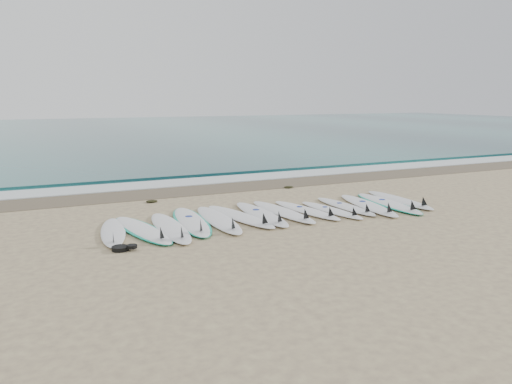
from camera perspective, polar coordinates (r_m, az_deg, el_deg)
name	(u,v)px	position (r m, az deg, el deg)	size (l,w,h in m)	color
ground	(275,216)	(12.17, 2.19, -2.75)	(120.00, 120.00, 0.00)	tan
ocean	(95,132)	(43.45, -17.90, 6.56)	(120.00, 55.00, 0.03)	#1F5F61
wet_sand_band	(216,188)	(15.84, -4.59, 0.43)	(120.00, 1.80, 0.01)	brown
foam_band	(202,181)	(17.14, -6.23, 1.24)	(120.00, 1.40, 0.04)	silver
wave_crest	(188,174)	(18.55, -7.73, 2.03)	(120.00, 1.00, 0.10)	#1F5F61
surfboard_0	(113,232)	(10.95, -16.02, -4.43)	(0.87, 2.51, 0.31)	white
surfboard_1	(143,230)	(10.99, -12.82, -4.22)	(1.13, 2.86, 0.35)	white
surfboard_2	(171,228)	(11.00, -9.72, -4.04)	(0.70, 2.87, 0.36)	white
surfboard_3	(192,221)	(11.51, -7.38, -3.34)	(1.04, 3.00, 0.37)	white
surfboard_4	(219,220)	(11.56, -4.24, -3.17)	(0.77, 2.93, 0.37)	white
surfboard_5	(241,216)	(11.85, -1.72, -2.81)	(1.04, 2.86, 0.36)	white
surfboard_6	(262,214)	(12.09, 0.68, -2.53)	(0.68, 2.87, 0.37)	white
surfboard_7	(284,212)	(12.34, 3.20, -2.27)	(0.76, 2.84, 0.36)	white
surfboard_8	(307,210)	(12.58, 5.89, -2.08)	(0.87, 2.61, 0.33)	white
surfboard_9	(332,210)	(12.69, 8.73, -2.06)	(0.74, 2.37, 0.30)	white
surfboard_10	(347,206)	(13.17, 10.30, -1.62)	(0.55, 2.49, 0.32)	white
surfboard_11	(369,205)	(13.38, 12.79, -1.48)	(1.04, 2.94, 0.37)	white
surfboard_12	(389,203)	(13.80, 14.95, -1.26)	(0.96, 2.92, 0.36)	white
surfboard_13	(400,200)	(14.31, 16.17, -0.87)	(0.74, 2.82, 0.36)	white
seaweed_near	(152,201)	(14.00, -11.82, -1.04)	(0.32, 0.25, 0.06)	black
seaweed_far	(289,187)	(15.90, 3.75, 0.57)	(0.31, 0.24, 0.06)	black
leash_coil	(123,248)	(9.80, -14.97, -6.20)	(0.46, 0.36, 0.11)	black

